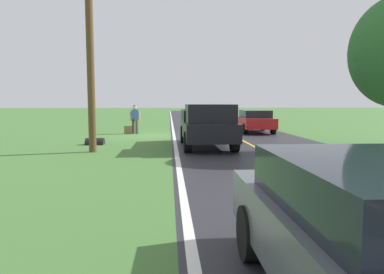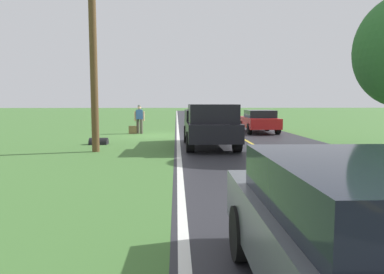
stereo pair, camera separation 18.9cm
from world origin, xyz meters
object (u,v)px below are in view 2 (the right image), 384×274
(sedan_ahead_same_lane, at_px, (375,243))
(utility_pole_roadside, at_px, (93,46))
(suitcase_carried, at_px, (133,130))
(sedan_near_oncoming, at_px, (259,121))
(hitchhiker_walking, at_px, (139,117))
(pickup_truck_passing, at_px, (210,125))

(sedan_ahead_same_lane, height_order, utility_pole_roadside, utility_pole_roadside)
(suitcase_carried, bearing_deg, sedan_near_oncoming, 90.64)
(hitchhiker_walking, relative_size, suitcase_carried, 3.67)
(hitchhiker_walking, bearing_deg, sedan_near_oncoming, -176.92)
(utility_pole_roadside, bearing_deg, suitcase_carried, -93.33)
(pickup_truck_passing, bearing_deg, sedan_ahead_same_lane, 90.98)
(pickup_truck_passing, distance_m, sedan_near_oncoming, 8.20)
(suitcase_carried, xyz_separation_m, pickup_truck_passing, (-4.08, 6.76, 0.73))
(sedan_near_oncoming, bearing_deg, hitchhiker_walking, 3.08)
(sedan_near_oncoming, bearing_deg, pickup_truck_passing, 62.39)
(suitcase_carried, xyz_separation_m, sedan_near_oncoming, (-7.88, -0.50, 0.52))
(sedan_ahead_same_lane, height_order, sedan_near_oncoming, same)
(hitchhiker_walking, height_order, suitcase_carried, hitchhiker_walking)
(sedan_near_oncoming, distance_m, utility_pole_roadside, 12.24)
(hitchhiker_walking, height_order, sedan_ahead_same_lane, hitchhiker_walking)
(sedan_near_oncoming, xyz_separation_m, utility_pole_roadside, (8.33, 8.34, 3.27))
(suitcase_carried, distance_m, pickup_truck_passing, 7.93)
(suitcase_carried, height_order, utility_pole_roadside, utility_pole_roadside)
(suitcase_carried, xyz_separation_m, utility_pole_roadside, (0.46, 7.84, 3.78))
(hitchhiker_walking, relative_size, utility_pole_roadside, 0.22)
(sedan_ahead_same_lane, xyz_separation_m, utility_pole_roadside, (4.74, -10.97, 3.27))
(pickup_truck_passing, bearing_deg, sedan_near_oncoming, -117.61)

